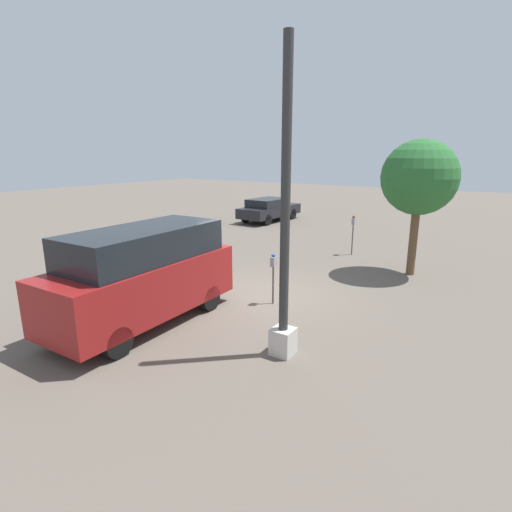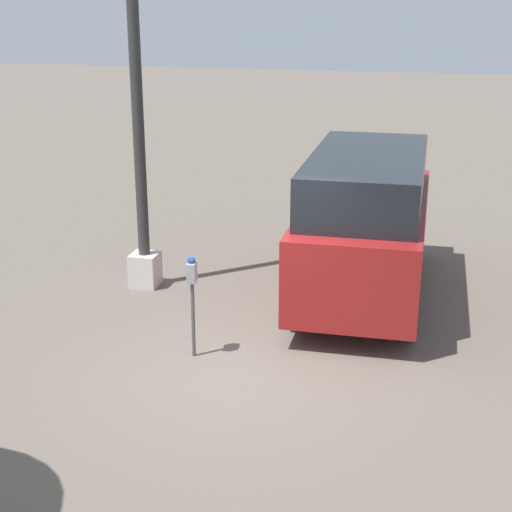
# 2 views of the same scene
# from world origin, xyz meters

# --- Properties ---
(ground_plane) EXTENTS (80.00, 80.00, 0.00)m
(ground_plane) POSITION_xyz_m (0.00, 0.00, 0.00)
(ground_plane) COLOR #60564C
(parking_meter_near) EXTENTS (0.21, 0.13, 1.40)m
(parking_meter_near) POSITION_xyz_m (0.34, 0.65, 1.03)
(parking_meter_near) COLOR #4C4C4C
(parking_meter_near) RESTS_ON ground
(lamp_post) EXTENTS (0.44, 0.44, 5.99)m
(lamp_post) POSITION_xyz_m (2.67, 2.25, 2.17)
(lamp_post) COLOR beige
(lamp_post) RESTS_ON ground
(parked_van) EXTENTS (4.77, 1.89, 2.31)m
(parked_van) POSITION_xyz_m (3.08, -1.29, 1.23)
(parked_van) COLOR maroon
(parked_van) RESTS_ON ground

